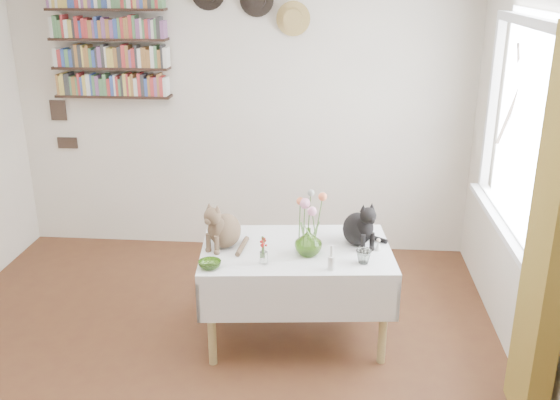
# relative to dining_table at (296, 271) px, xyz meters

# --- Properties ---
(room) EXTENTS (4.08, 4.58, 2.58)m
(room) POSITION_rel_dining_table_xyz_m (-0.58, -0.71, 0.74)
(room) COLOR brown
(room) RESTS_ON ground
(window) EXTENTS (0.12, 1.52, 1.32)m
(window) POSITION_rel_dining_table_xyz_m (1.39, 0.09, 0.89)
(window) COLOR white
(window) RESTS_ON room
(curtain) EXTENTS (0.12, 0.38, 2.10)m
(curtain) POSITION_rel_dining_table_xyz_m (1.32, -0.83, 0.64)
(curtain) COLOR brown
(curtain) RESTS_ON room
(dining_table) EXTENTS (1.33, 0.93, 0.67)m
(dining_table) POSITION_rel_dining_table_xyz_m (0.00, 0.00, 0.00)
(dining_table) COLOR white
(dining_table) RESTS_ON room
(tabby_cat) EXTENTS (0.34, 0.36, 0.34)m
(tabby_cat) POSITION_rel_dining_table_xyz_m (-0.48, 0.00, 0.34)
(tabby_cat) COLOR brown
(tabby_cat) RESTS_ON dining_table
(black_cat) EXTENTS (0.33, 0.35, 0.33)m
(black_cat) POSITION_rel_dining_table_xyz_m (0.41, 0.12, 0.33)
(black_cat) COLOR black
(black_cat) RESTS_ON dining_table
(flower_vase) EXTENTS (0.21, 0.21, 0.19)m
(flower_vase) POSITION_rel_dining_table_xyz_m (0.08, -0.10, 0.26)
(flower_vase) COLOR #75AB3C
(flower_vase) RESTS_ON dining_table
(green_bowl) EXTENTS (0.19, 0.19, 0.04)m
(green_bowl) POSITION_rel_dining_table_xyz_m (-0.52, -0.34, 0.19)
(green_bowl) COLOR #75AB3C
(green_bowl) RESTS_ON dining_table
(drinking_glass) EXTENTS (0.13, 0.13, 0.09)m
(drinking_glass) POSITION_rel_dining_table_xyz_m (0.44, -0.19, 0.21)
(drinking_glass) COLOR white
(drinking_glass) RESTS_ON dining_table
(candlestick) EXTENTS (0.05, 0.05, 0.16)m
(candlestick) POSITION_rel_dining_table_xyz_m (0.24, -0.30, 0.22)
(candlestick) COLOR white
(candlestick) RESTS_ON dining_table
(berry_jar) EXTENTS (0.05, 0.05, 0.20)m
(berry_jar) POSITION_rel_dining_table_xyz_m (-0.19, -0.25, 0.26)
(berry_jar) COLOR white
(berry_jar) RESTS_ON dining_table
(porcelain_figurine) EXTENTS (0.05, 0.05, 0.09)m
(porcelain_figurine) POSITION_rel_dining_table_xyz_m (0.54, 0.01, 0.20)
(porcelain_figurine) COLOR white
(porcelain_figurine) RESTS_ON dining_table
(flower_bouquet) EXTENTS (0.17, 0.12, 0.39)m
(flower_bouquet) POSITION_rel_dining_table_xyz_m (0.08, -0.08, 0.51)
(flower_bouquet) COLOR #4C7233
(flower_bouquet) RESTS_ON flower_vase
(bookshelf_unit) EXTENTS (1.00, 0.16, 0.91)m
(bookshelf_unit) POSITION_rel_dining_table_xyz_m (-1.68, 1.45, 1.33)
(bookshelf_unit) COLOR black
(bookshelf_unit) RESTS_ON room
(wall_hats) EXTENTS (0.98, 0.09, 0.48)m
(wall_hats) POSITION_rel_dining_table_xyz_m (-0.46, 1.48, 1.66)
(wall_hats) COLOR black
(wall_hats) RESTS_ON room
(wall_art_plaques) EXTENTS (0.21, 0.02, 0.44)m
(wall_art_plaques) POSITION_rel_dining_table_xyz_m (-2.21, 1.52, 0.62)
(wall_art_plaques) COLOR #38281E
(wall_art_plaques) RESTS_ON room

